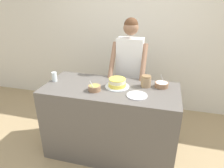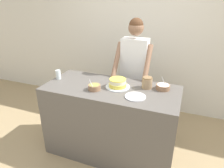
% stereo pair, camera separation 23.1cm
% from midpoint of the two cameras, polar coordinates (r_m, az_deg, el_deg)
% --- Properties ---
extents(wall_back, '(10.00, 0.05, 2.60)m').
position_cam_midpoint_polar(wall_back, '(3.59, 10.11, 12.97)').
color(wall_back, silver).
rests_on(wall_back, ground_plane).
extents(counter, '(1.62, 0.73, 0.95)m').
position_cam_midpoint_polar(counter, '(2.61, 2.26, -10.55)').
color(counter, '#5B5651').
rests_on(counter, ground_plane).
extents(person_baker, '(0.49, 0.46, 1.70)m').
position_cam_midpoint_polar(person_baker, '(2.86, 8.65, 5.03)').
color(person_baker, '#2D2D38').
rests_on(person_baker, ground_plane).
extents(cake, '(0.29, 0.29, 0.11)m').
position_cam_midpoint_polar(cake, '(2.37, 4.44, 0.10)').
color(cake, silver).
rests_on(cake, counter).
extents(frosting_bowl_white, '(0.16, 0.16, 0.18)m').
position_cam_midpoint_polar(frosting_bowl_white, '(2.42, 17.05, -0.82)').
color(frosting_bowl_white, '#936B4C').
rests_on(frosting_bowl_white, counter).
extents(frosting_bowl_olive, '(0.14, 0.14, 0.14)m').
position_cam_midpoint_polar(frosting_bowl_olive, '(2.31, -2.22, -0.92)').
color(frosting_bowl_olive, '#936B4C').
rests_on(frosting_bowl_olive, counter).
extents(drinking_glass, '(0.07, 0.07, 0.12)m').
position_cam_midpoint_polar(drinking_glass, '(2.68, -12.74, 2.60)').
color(drinking_glass, silver).
rests_on(drinking_glass, counter).
extents(ceramic_plate, '(0.23, 0.23, 0.01)m').
position_cam_midpoint_polar(ceramic_plate, '(2.18, 9.72, -3.65)').
color(ceramic_plate, silver).
rests_on(ceramic_plate, counter).
extents(stoneware_jar, '(0.12, 0.12, 0.14)m').
position_cam_midpoint_polar(stoneware_jar, '(2.40, 12.75, 0.31)').
color(stoneware_jar, '#9E7F5B').
rests_on(stoneware_jar, counter).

